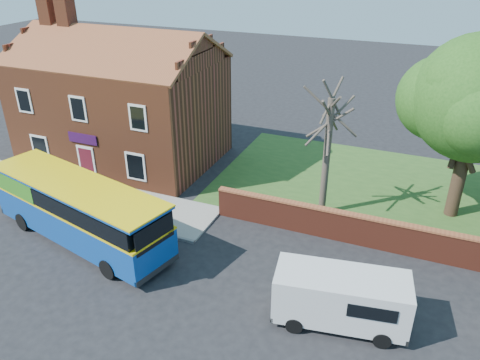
% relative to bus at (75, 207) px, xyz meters
% --- Properties ---
extents(ground, '(120.00, 120.00, 0.00)m').
position_rel_bus_xyz_m(ground, '(3.45, -2.29, -1.77)').
color(ground, black).
rests_on(ground, ground).
extents(pavement, '(18.00, 3.50, 0.12)m').
position_rel_bus_xyz_m(pavement, '(-3.55, 3.46, -1.71)').
color(pavement, gray).
rests_on(pavement, ground).
extents(kerb, '(18.00, 0.15, 0.14)m').
position_rel_bus_xyz_m(kerb, '(-3.55, 1.71, -1.70)').
color(kerb, slate).
rests_on(kerb, ground).
extents(grass_strip, '(26.00, 12.00, 0.04)m').
position_rel_bus_xyz_m(grass_strip, '(16.45, 10.71, -1.75)').
color(grass_strip, '#426B28').
rests_on(grass_strip, ground).
extents(shop_building, '(12.30, 8.13, 10.50)m').
position_rel_bus_xyz_m(shop_building, '(-3.58, 9.20, 1.64)').
color(shop_building, brown).
rests_on(shop_building, ground).
extents(boundary_wall, '(22.00, 0.38, 1.60)m').
position_rel_bus_xyz_m(boundary_wall, '(16.45, 4.71, -0.96)').
color(boundary_wall, maroon).
rests_on(boundary_wall, ground).
extents(bus, '(10.56, 4.92, 3.12)m').
position_rel_bus_xyz_m(bus, '(0.00, 0.00, 0.00)').
color(bus, '#0D4093').
rests_on(bus, ground).
extents(van_near, '(5.20, 2.73, 2.17)m').
position_rel_bus_xyz_m(van_near, '(12.99, -0.84, -0.55)').
color(van_near, silver).
rests_on(van_near, ground).
extents(large_tree, '(7.79, 6.16, 9.50)m').
position_rel_bus_xyz_m(large_tree, '(16.97, 9.55, 4.45)').
color(large_tree, black).
rests_on(large_tree, ground).
extents(bare_tree, '(2.62, 3.12, 6.98)m').
position_rel_bus_xyz_m(bare_tree, '(10.46, 6.90, 1.81)').
color(bare_tree, '#4C4238').
rests_on(bare_tree, ground).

